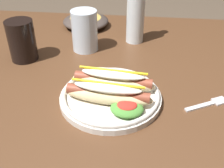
{
  "coord_description": "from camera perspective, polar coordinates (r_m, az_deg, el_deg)",
  "views": [
    {
      "loc": [
        0.12,
        -0.71,
        1.17
      ],
      "look_at": [
        0.05,
        -0.13,
        0.77
      ],
      "focal_mm": 43.49,
      "sensor_mm": 36.0,
      "label": 1
    }
  ],
  "objects": [
    {
      "name": "side_bowl",
      "position": [
        1.13,
        -5.54,
        13.13
      ],
      "size": [
        0.18,
        0.18,
        0.05
      ],
      "color": "#423833",
      "rests_on": "dining_table"
    },
    {
      "name": "fork",
      "position": [
        0.73,
        19.83,
        -3.92
      ],
      "size": [
        0.11,
        0.07,
        0.0
      ],
      "rotation": [
        0.0,
        0.0,
        0.49
      ],
      "color": "silver",
      "rests_on": "dining_table"
    },
    {
      "name": "water_cup",
      "position": [
        0.92,
        -5.79,
        11.09
      ],
      "size": [
        0.09,
        0.09,
        0.14
      ],
      "primitive_type": "cylinder",
      "color": "silver",
      "rests_on": "dining_table"
    },
    {
      "name": "dining_table",
      "position": [
        0.89,
        -2.48,
        -1.98
      ],
      "size": [
        1.26,
        0.92,
        0.74
      ],
      "color": "#51331E",
      "rests_on": "ground_plane"
    },
    {
      "name": "soda_cup",
      "position": [
        0.9,
        -18.43,
        8.66
      ],
      "size": [
        0.08,
        0.08,
        0.13
      ],
      "primitive_type": "cylinder",
      "color": "black",
      "rests_on": "dining_table"
    },
    {
      "name": "glass_bottle",
      "position": [
        0.97,
        4.98,
        14.28
      ],
      "size": [
        0.06,
        0.06,
        0.25
      ],
      "color": "silver",
      "rests_on": "dining_table"
    },
    {
      "name": "hot_dog_plate",
      "position": [
        0.68,
        -0.16,
        -1.81
      ],
      "size": [
        0.26,
        0.26,
        0.08
      ],
      "color": "silver",
      "rests_on": "dining_table"
    }
  ]
}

